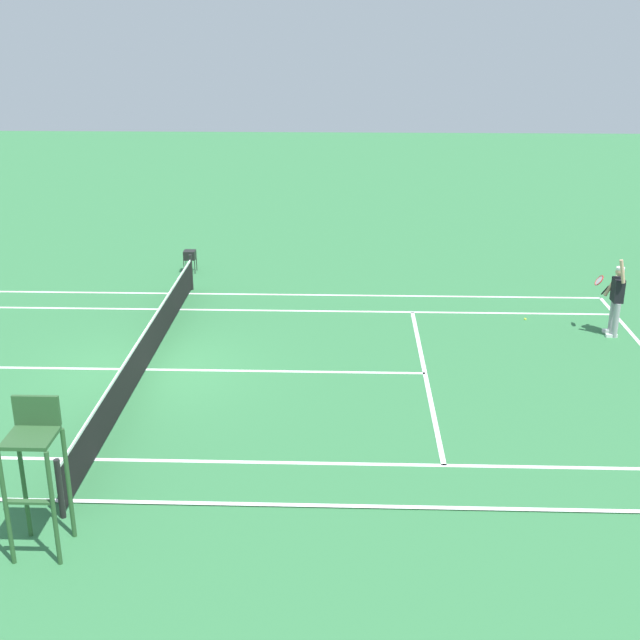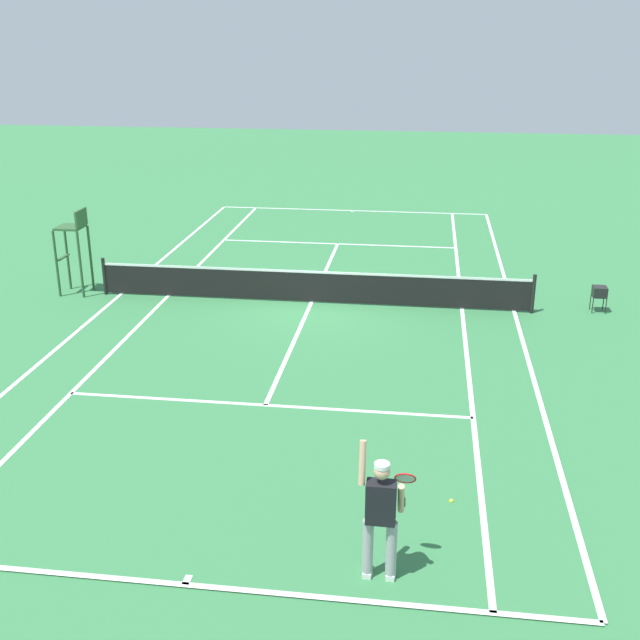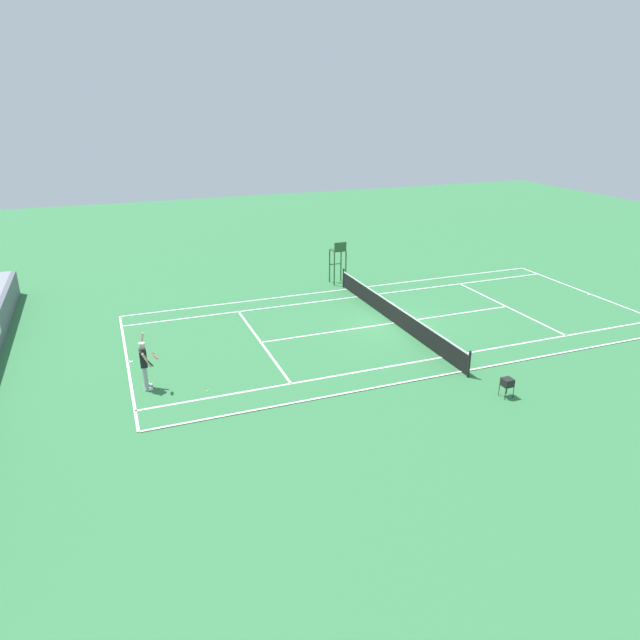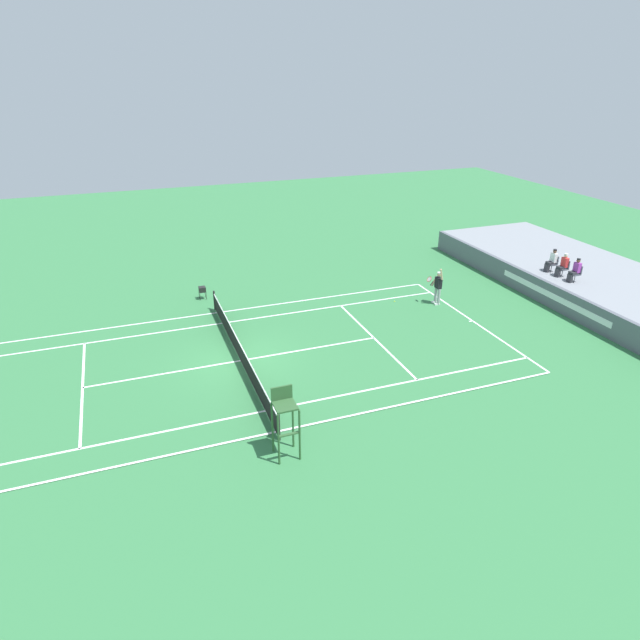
{
  "view_description": "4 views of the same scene",
  "coord_description": "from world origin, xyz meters",
  "px_view_note": "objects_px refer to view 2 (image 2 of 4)",
  "views": [
    {
      "loc": [
        17.5,
        4.59,
        7.79
      ],
      "look_at": [
        -0.78,
        3.98,
        1.0
      ],
      "focal_mm": 46.99,
      "sensor_mm": 36.0,
      "label": 1
    },
    {
      "loc": [
        -2.99,
        20.32,
        7.09
      ],
      "look_at": [
        -0.78,
        3.98,
        1.0
      ],
      "focal_mm": 44.12,
      "sensor_mm": 36.0,
      "label": 2
    },
    {
      "loc": [
        -21.97,
        12.12,
        9.71
      ],
      "look_at": [
        -0.78,
        3.98,
        1.0
      ],
      "focal_mm": 32.11,
      "sensor_mm": 36.0,
      "label": 3
    },
    {
      "loc": [
        20.85,
        -4.03,
        11.59
      ],
      "look_at": [
        -0.78,
        3.98,
        1.0
      ],
      "focal_mm": 30.84,
      "sensor_mm": 36.0,
      "label": 4
    }
  ],
  "objects_px": {
    "tennis_ball": "(451,501)",
    "tennis_player": "(381,516)",
    "umpire_chair": "(74,240)",
    "ball_hopper": "(600,291)"
  },
  "relations": [
    {
      "from": "tennis_player",
      "to": "ball_hopper",
      "type": "bearing_deg",
      "value": -113.54
    },
    {
      "from": "tennis_player",
      "to": "ball_hopper",
      "type": "xyz_separation_m",
      "value": [
        -5.1,
        -11.71,
        -0.42
      ]
    },
    {
      "from": "tennis_ball",
      "to": "tennis_player",
      "type": "bearing_deg",
      "value": 62.63
    },
    {
      "from": "ball_hopper",
      "to": "umpire_chair",
      "type": "bearing_deg",
      "value": 1.4
    },
    {
      "from": "tennis_player",
      "to": "umpire_chair",
      "type": "height_order",
      "value": "umpire_chair"
    },
    {
      "from": "tennis_ball",
      "to": "umpire_chair",
      "type": "relative_size",
      "value": 0.03
    },
    {
      "from": "tennis_player",
      "to": "tennis_ball",
      "type": "height_order",
      "value": "tennis_player"
    },
    {
      "from": "tennis_ball",
      "to": "umpire_chair",
      "type": "distance_m",
      "value": 14.06
    },
    {
      "from": "umpire_chair",
      "to": "ball_hopper",
      "type": "distance_m",
      "value": 14.48
    },
    {
      "from": "ball_hopper",
      "to": "tennis_ball",
      "type": "bearing_deg",
      "value": 67.27
    }
  ]
}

